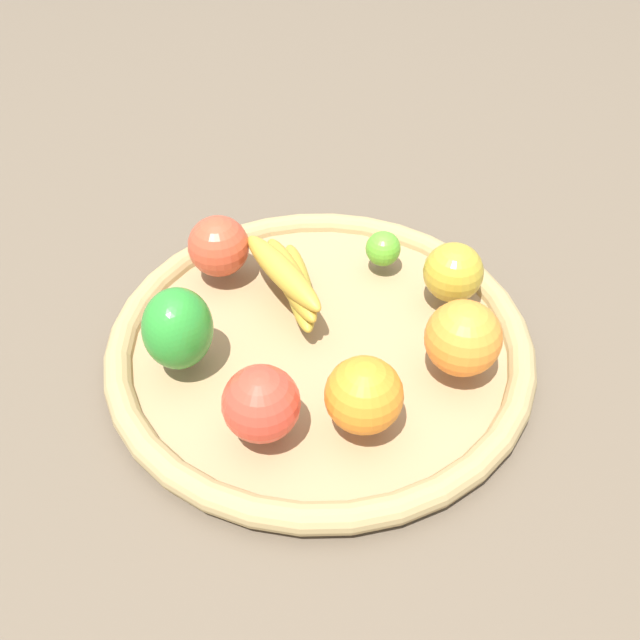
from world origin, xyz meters
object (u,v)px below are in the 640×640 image
Objects in this scene: orange_1 at (364,395)px; orange_0 at (463,338)px; apple_2 at (453,272)px; bell_pepper at (178,329)px; lime_0 at (383,249)px; banana_bunch at (291,279)px; apple_0 at (219,246)px; apple_1 at (261,404)px.

orange_0 reaches higher than orange_1.
apple_2 is at bearing 63.73° from orange_1.
bell_pepper is at bearing 160.35° from orange_1.
orange_1 is 1.78× the size of lime_0.
orange_1 is at bearing -93.70° from lime_0.
lime_0 is 0.13m from banana_bunch.
orange_1 is at bearing -50.81° from apple_0.
orange_1 is 0.13m from orange_0.
bell_pepper is 1.31× the size of apple_2.
bell_pepper is 0.15m from banana_bunch.
orange_1 is at bearing -116.27° from apple_2.
apple_0 is at bearing -171.42° from lime_0.
apple_1 is at bearing -169.78° from orange_1.
bell_pepper is at bearing -95.62° from apple_0.
orange_0 is (0.29, 0.01, -0.01)m from bell_pepper.
bell_pepper is at bearing -139.42° from lime_0.
orange_0 is 1.06× the size of apple_1.
apple_0 is (-0.20, -0.03, 0.02)m from lime_0.
banana_bunch is (-0.09, 0.18, -0.01)m from orange_1.
orange_1 reaches higher than apple_1.
apple_0 reaches higher than banana_bunch.
apple_2 is (0.19, 0.21, -0.00)m from apple_1.
apple_2 is at bearing -5.24° from apple_0.
orange_0 is 1.87× the size of lime_0.
orange_0 is at bearing 99.10° from bell_pepper.
apple_1 is 0.25m from apple_0.
bell_pepper is 0.58× the size of banana_bunch.
orange_0 is 1.16× the size of apple_2.
orange_0 reaches higher than apple_2.
apple_0 is 1.06× the size of apple_2.
lime_0 is at bearing 145.61° from apple_2.
apple_1 is (-0.10, -0.02, -0.00)m from orange_1.
bell_pepper reaches higher than apple_2.
orange_1 reaches higher than apple_0.
orange_0 is (0.10, 0.08, 0.00)m from orange_1.
bell_pepper is 0.28m from lime_0.
banana_bunch is at bearing -145.05° from lime_0.
orange_0 reaches higher than apple_1.
banana_bunch is 0.10m from apple_0.
orange_0 reaches higher than lime_0.
apple_2 is (-0.00, 0.11, -0.01)m from orange_0.
orange_1 is 0.10m from apple_1.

